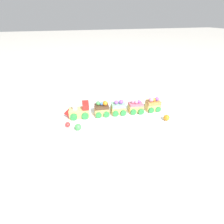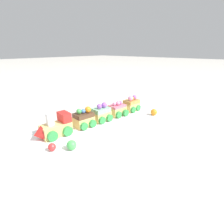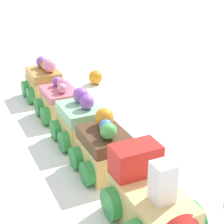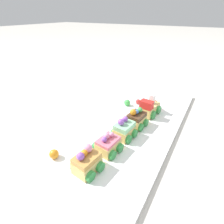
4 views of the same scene
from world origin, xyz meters
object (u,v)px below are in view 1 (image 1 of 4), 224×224
(cake_train_locomotive, at_px, (78,112))
(cake_car_strawberry, at_px, (135,107))
(cake_car_mint, at_px, (118,108))
(gumball_orange, at_px, (166,118))
(gumball_green, at_px, (78,127))
(gumball_red, at_px, (68,125))
(cake_car_caramel, at_px, (153,105))
(cake_car_chocolate, at_px, (102,109))

(cake_train_locomotive, height_order, cake_car_strawberry, cake_train_locomotive)
(cake_car_mint, bearing_deg, gumball_orange, 152.02)
(cake_car_strawberry, xyz_separation_m, gumball_green, (0.27, 0.08, -0.01))
(cake_car_mint, bearing_deg, gumball_red, 18.26)
(cake_car_strawberry, height_order, cake_car_caramel, cake_car_caramel)
(cake_car_mint, xyz_separation_m, gumball_green, (0.19, 0.08, -0.01))
(cake_car_chocolate, bearing_deg, gumball_orange, 159.21)
(cake_car_strawberry, bearing_deg, cake_car_caramel, 179.73)
(cake_train_locomotive, distance_m, cake_car_chocolate, 0.10)
(gumball_green, bearing_deg, gumball_orange, 174.98)
(cake_car_mint, height_order, cake_car_caramel, same)
(cake_car_strawberry, distance_m, gumball_red, 0.31)
(cake_car_chocolate, relative_size, cake_car_caramel, 1.00)
(gumball_orange, bearing_deg, cake_car_chocolate, -26.34)
(gumball_green, relative_size, gumball_red, 1.26)
(cake_car_strawberry, bearing_deg, cake_car_chocolate, 0.04)
(cake_car_caramel, bearing_deg, gumball_orange, 102.37)
(gumball_green, bearing_deg, cake_train_locomotive, -96.64)
(cake_car_chocolate, bearing_deg, gumball_red, 26.53)
(cake_car_mint, relative_size, cake_car_caramel, 1.00)
(gumball_orange, bearing_deg, gumball_green, -5.02)
(cake_car_caramel, bearing_deg, gumball_red, 10.70)
(cake_car_mint, relative_size, cake_car_strawberry, 1.00)
(cake_car_caramel, xyz_separation_m, gumball_orange, (-0.01, 0.10, -0.01))
(cake_car_chocolate, xyz_separation_m, gumball_red, (0.15, 0.06, -0.01))
(gumball_green, height_order, gumball_orange, same)
(cake_car_caramel, height_order, gumball_orange, cake_car_caramel)
(cake_train_locomotive, xyz_separation_m, cake_car_mint, (-0.18, 0.02, 0.00))
(cake_car_chocolate, relative_size, gumball_orange, 2.77)
(cake_train_locomotive, xyz_separation_m, cake_car_strawberry, (-0.26, 0.03, -0.00))
(gumball_green, xyz_separation_m, gumball_orange, (-0.37, 0.03, -0.00))
(gumball_red, bearing_deg, gumball_green, 138.24)
(cake_car_chocolate, bearing_deg, cake_car_caramel, 179.93)
(cake_car_strawberry, relative_size, gumball_green, 2.71)
(cake_car_mint, distance_m, gumball_red, 0.23)
(cake_car_mint, bearing_deg, cake_train_locomotive, -0.14)
(cake_train_locomotive, relative_size, cake_car_chocolate, 1.62)
(gumball_red, bearing_deg, cake_car_chocolate, -159.02)
(gumball_red, bearing_deg, cake_car_caramel, -174.86)
(cake_car_caramel, relative_size, gumball_orange, 2.77)
(cake_car_caramel, relative_size, gumball_green, 2.71)
(cake_train_locomotive, bearing_deg, cake_car_mint, 179.86)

